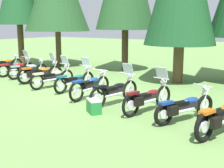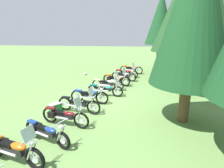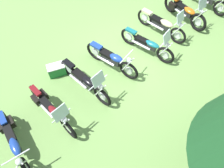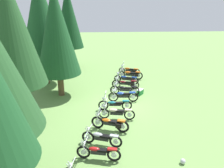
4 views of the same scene
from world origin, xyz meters
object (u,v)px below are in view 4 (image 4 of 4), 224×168
(pine_tree_2, at_px, (11,29))
(picnic_cooler, at_px, (140,92))
(motorcycle_8, at_px, (126,83))
(motorcycle_9, at_px, (127,79))
(pine_tree_3, at_px, (56,31))
(pine_tree_5, at_px, (68,17))
(pine_tree_4, at_px, (41,19))
(motorcycle_1, at_px, (98,151))
(motorcycle_2, at_px, (101,138))
(motorcycle_4, at_px, (116,112))
(motorcycle_7, at_px, (124,89))
(dropped_helmet, at_px, (183,161))
(motorcycle_3, at_px, (110,123))
(motorcycle_5, at_px, (115,104))
(motorcycle_11, at_px, (130,70))
(motorcycle_10, at_px, (130,74))
(motorcycle_6, at_px, (123,96))

(pine_tree_2, xyz_separation_m, picnic_cooler, (3.68, -8.03, -5.41))
(motorcycle_8, height_order, motorcycle_9, motorcycle_8)
(pine_tree_3, relative_size, pine_tree_5, 0.95)
(pine_tree_4, bearing_deg, motorcycle_1, -156.97)
(motorcycle_2, bearing_deg, motorcycle_4, -91.19)
(motorcycle_8, relative_size, pine_tree_5, 0.26)
(motorcycle_7, height_order, pine_tree_3, pine_tree_3)
(pine_tree_3, height_order, pine_tree_5, pine_tree_5)
(motorcycle_8, height_order, dropped_helmet, motorcycle_8)
(motorcycle_3, distance_m, pine_tree_4, 11.17)
(motorcycle_3, relative_size, motorcycle_5, 0.94)
(motorcycle_4, bearing_deg, motorcycle_1, 82.91)
(motorcycle_11, distance_m, pine_tree_3, 9.05)
(motorcycle_1, xyz_separation_m, motorcycle_10, (11.58, -3.11, 0.04))
(motorcycle_2, xyz_separation_m, pine_tree_5, (14.54, 3.16, 5.03))
(motorcycle_9, bearing_deg, picnic_cooler, 129.55)
(motorcycle_3, xyz_separation_m, motorcycle_10, (9.04, -2.39, 0.01))
(motorcycle_10, relative_size, pine_tree_3, 0.29)
(motorcycle_2, relative_size, motorcycle_4, 0.92)
(motorcycle_10, bearing_deg, motorcycle_8, 89.39)
(motorcycle_11, distance_m, dropped_helmet, 13.44)
(motorcycle_5, xyz_separation_m, pine_tree_5, (10.58, 4.12, 5.02))
(motorcycle_2, distance_m, motorcycle_5, 4.08)
(motorcycle_3, xyz_separation_m, pine_tree_5, (13.13, 3.69, 5.00))
(motorcycle_1, distance_m, motorcycle_10, 11.99)
(motorcycle_1, distance_m, motorcycle_5, 5.22)
(motorcycle_8, relative_size, motorcycle_9, 1.06)
(pine_tree_3, bearing_deg, motorcycle_9, -66.91)
(motorcycle_10, distance_m, picnic_cooler, 3.88)
(motorcycle_2, xyz_separation_m, motorcycle_6, (5.31, -1.69, 0.04))
(motorcycle_5, xyz_separation_m, picnic_cooler, (2.62, -2.23, -0.24))
(pine_tree_2, bearing_deg, motorcycle_4, -92.06)
(motorcycle_6, xyz_separation_m, motorcycle_9, (3.95, -0.75, -0.05))
(motorcycle_7, distance_m, motorcycle_11, 5.31)
(pine_tree_5, distance_m, picnic_cooler, 11.46)
(motorcycle_4, bearing_deg, motorcycle_6, -95.59)
(motorcycle_3, xyz_separation_m, motorcycle_9, (7.85, -1.91, -0.05))
(motorcycle_1, relative_size, motorcycle_10, 0.89)
(motorcycle_2, distance_m, dropped_helmet, 4.11)
(motorcycle_4, bearing_deg, dropped_helmet, 132.21)
(motorcycle_7, distance_m, motorcycle_8, 1.41)
(motorcycle_3, relative_size, dropped_helmet, 8.60)
(motorcycle_1, relative_size, motorcycle_2, 1.00)
(pine_tree_3, bearing_deg, motorcycle_7, -93.68)
(motorcycle_1, height_order, motorcycle_9, motorcycle_1)
(motorcycle_5, distance_m, motorcycle_6, 1.53)
(pine_tree_5, bearing_deg, motorcycle_9, -133.35)
(motorcycle_6, distance_m, dropped_helmet, 7.27)
(motorcycle_4, height_order, motorcycle_9, motorcycle_4)
(motorcycle_2, distance_m, motorcycle_6, 5.58)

